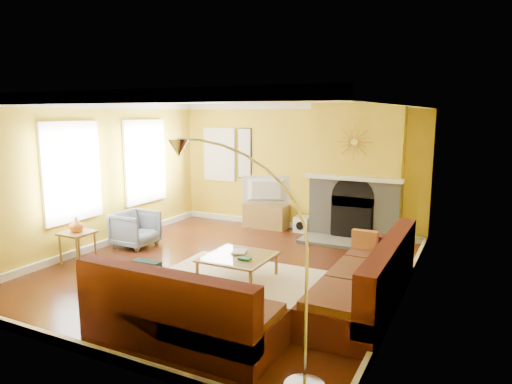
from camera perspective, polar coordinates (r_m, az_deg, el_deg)
The scene contains 27 objects.
floor at distance 7.53m, azimuth -3.66°, elevation -9.63°, with size 5.50×6.00×0.02m, color #522211.
ceiling at distance 7.10m, azimuth -3.90°, elevation 11.55°, with size 5.50×6.00×0.02m, color white.
wall_back at distance 9.88m, azimuth 5.09°, elevation 3.13°, with size 5.50×0.02×2.70m, color gold.
wall_front at distance 4.89m, azimuth -21.95°, elevation -4.42°, with size 5.50×0.02×2.70m, color gold.
wall_left at distance 8.90m, azimuth -19.32°, elevation 1.88°, with size 0.02×6.00×2.70m, color gold.
wall_right at distance 6.28m, azimuth 18.51°, elevation -1.18°, with size 0.02×6.00×2.70m, color gold.
baseboard at distance 7.50m, azimuth -3.67°, elevation -9.12°, with size 5.50×6.00×0.12m, color white, non-canonical shape.
crown_molding at distance 7.10m, azimuth -3.90°, elevation 10.98°, with size 5.50×6.00×0.12m, color white, non-canonical shape.
window_left_near at distance 9.79m, azimuth -13.75°, elevation 3.72°, with size 0.06×1.22×1.72m, color white.
window_left_far at distance 8.45m, azimuth -22.09°, elevation 2.34°, with size 0.06×1.22×1.72m, color white.
window_back at distance 10.65m, azimuth -4.57°, elevation 4.71°, with size 0.82×0.06×1.22m, color white.
wall_art at distance 10.34m, azimuth -1.45°, elevation 4.86°, with size 0.34×0.04×1.14m, color white.
fireplace at distance 9.27m, azimuth 12.40°, elevation 2.50°, with size 1.80×0.40×2.70m, color gray, non-canonical shape.
mantel at distance 9.05m, azimuth 12.00°, elevation 1.71°, with size 1.92×0.22×0.08m, color white.
hearth at distance 9.01m, azimuth 11.21°, elevation -6.24°, with size 1.80×0.70×0.06m, color gray.
sunburst at distance 8.99m, azimuth 12.17°, elevation 6.14°, with size 0.70×0.04×0.70m, color olive, non-canonical shape.
rug at distance 7.11m, azimuth -2.42°, elevation -10.64°, with size 2.40×1.80×0.02m, color beige.
sectional_sofa at distance 6.14m, azimuth 2.07°, elevation -9.63°, with size 3.10×3.70×0.90m, color #4B1B18, non-canonical shape.
coffee_table at distance 6.98m, azimuth -2.27°, elevation -9.42°, with size 0.98×0.98×0.39m, color white, non-canonical shape.
media_console at distance 10.06m, azimuth 1.27°, elevation -2.99°, with size 0.96×0.43×0.53m, color olive.
tv at distance 9.95m, azimuth 1.28°, elevation 0.22°, with size 1.07×0.14×0.62m, color black.
subwoofer at distance 9.79m, azimuth 5.85°, elevation -4.02°, with size 0.32×0.32×0.32m, color white.
armchair at distance 8.95m, azimuth -14.83°, elevation -4.48°, with size 0.71×0.73×0.67m, color slate.
side_table at distance 8.29m, azimuth -21.37°, elevation -6.46°, with size 0.49×0.49×0.53m, color olive, non-canonical shape.
vase at distance 8.19m, azimuth -21.54°, elevation -3.82°, with size 0.24×0.24×0.25m, color orange.
book at distance 7.07m, azimuth -2.94°, elevation -7.42°, with size 0.21×0.29×0.03m, color white.
arc_lamp at distance 4.27m, azimuth -1.41°, elevation -8.91°, with size 1.42×0.36×2.24m, color silver, non-canonical shape.
Camera 1 is at (3.60, -6.12, 2.49)m, focal length 32.00 mm.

